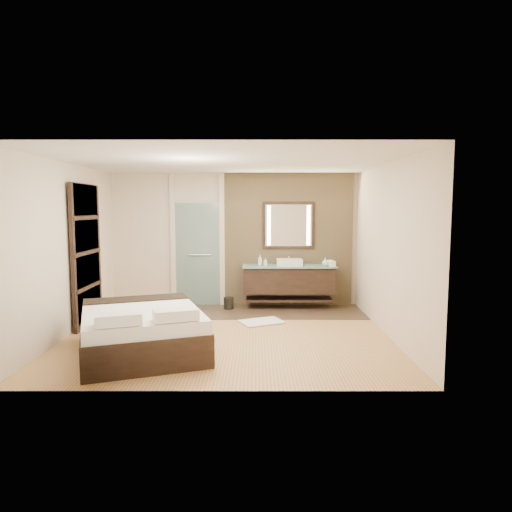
{
  "coord_description": "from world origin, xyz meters",
  "views": [
    {
      "loc": [
        0.44,
        -7.06,
        2.0
      ],
      "look_at": [
        0.44,
        0.6,
        1.19
      ],
      "focal_mm": 32.0,
      "sensor_mm": 36.0,
      "label": 1
    }
  ],
  "objects_px": {
    "mirror_unit": "(289,225)",
    "vanity": "(289,280)",
    "bed": "(142,330)",
    "waste_bin": "(229,303)"
  },
  "relations": [
    {
      "from": "mirror_unit",
      "to": "vanity",
      "type": "bearing_deg",
      "value": -90.0
    },
    {
      "from": "vanity",
      "to": "waste_bin",
      "type": "height_order",
      "value": "vanity"
    },
    {
      "from": "waste_bin",
      "to": "bed",
      "type": "bearing_deg",
      "value": -110.97
    },
    {
      "from": "bed",
      "to": "waste_bin",
      "type": "relative_size",
      "value": 9.76
    },
    {
      "from": "mirror_unit",
      "to": "bed",
      "type": "relative_size",
      "value": 0.45
    },
    {
      "from": "waste_bin",
      "to": "vanity",
      "type": "bearing_deg",
      "value": 5.72
    },
    {
      "from": "vanity",
      "to": "mirror_unit",
      "type": "height_order",
      "value": "mirror_unit"
    },
    {
      "from": "vanity",
      "to": "bed",
      "type": "height_order",
      "value": "vanity"
    },
    {
      "from": "vanity",
      "to": "waste_bin",
      "type": "bearing_deg",
      "value": -174.28
    },
    {
      "from": "vanity",
      "to": "bed",
      "type": "bearing_deg",
      "value": -128.34
    }
  ]
}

